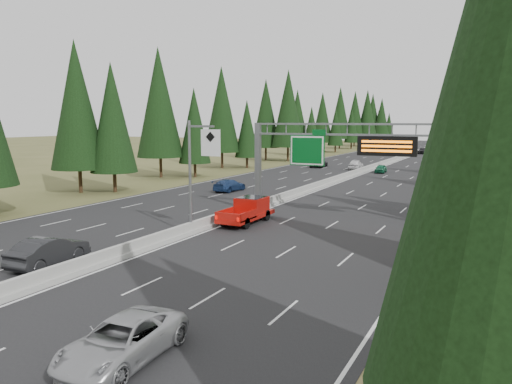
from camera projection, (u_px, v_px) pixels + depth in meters
road at (375, 169)px, 84.13m from camera, size 32.00×260.00×0.08m
shoulder_right at (491, 174)px, 76.23m from camera, size 3.60×260.00×0.06m
shoulder_left at (278, 165)px, 92.03m from camera, size 3.60×260.00×0.06m
median_barrier at (375, 167)px, 84.08m from camera, size 0.70×260.00×0.85m
sign_gantry at (354, 156)px, 39.51m from camera, size 16.75×0.98×7.80m
hov_sign_pole at (197, 169)px, 34.51m from camera, size 2.80×0.50×8.00m
tree_row_left at (236, 113)px, 85.80m from camera, size 11.49×237.56×18.33m
silver_minivan at (122, 341)px, 16.59m from camera, size 2.63×5.26×1.43m
red_pickup at (249, 209)px, 39.40m from camera, size 2.16×6.04×1.97m
car_ahead_green at (381, 169)px, 77.17m from camera, size 1.75×3.84×1.28m
car_ahead_dkred at (438, 176)px, 65.81m from camera, size 1.95×4.50×1.44m
car_ahead_dkgrey at (443, 160)px, 92.11m from camera, size 2.44×5.74×1.65m
car_ahead_white at (452, 151)px, 120.52m from camera, size 3.10×6.03×1.63m
car_ahead_far at (423, 151)px, 121.58m from camera, size 1.99×4.69×1.58m
car_onc_near at (49, 251)px, 27.70m from camera, size 2.09×5.00×1.61m
car_onc_blue at (229, 185)px, 56.93m from camera, size 2.26×4.87×1.38m
car_onc_white at (356, 165)px, 82.48m from camera, size 2.21×4.84×1.61m
car_onc_far at (319, 163)px, 86.62m from camera, size 2.44×4.89×1.33m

